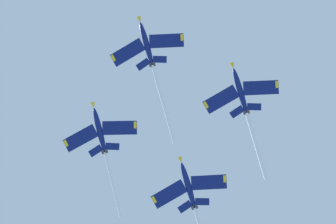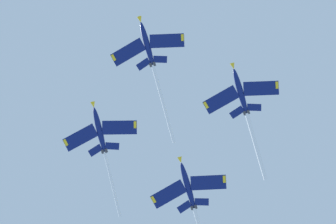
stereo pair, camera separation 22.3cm
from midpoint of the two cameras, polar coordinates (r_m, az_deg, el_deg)
The scene contains 4 objects.
jet_lead at distance 169.65m, azimuth -1.56°, elevation 4.75°, with size 22.08×29.11×11.61m.
jet_left_wing at distance 166.63m, azimuth 6.73°, elevation 0.44°, with size 20.53×26.32×10.05m.
jet_right_wing at distance 169.56m, azimuth -5.89°, elevation -2.43°, with size 20.63×25.71×9.54m.
jet_slot at distance 166.17m, azimuth 2.05°, elevation -7.68°, with size 19.87×25.63×10.54m.
Camera 2 is at (-3.66, 39.84, 1.77)m, focal length 69.36 mm.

